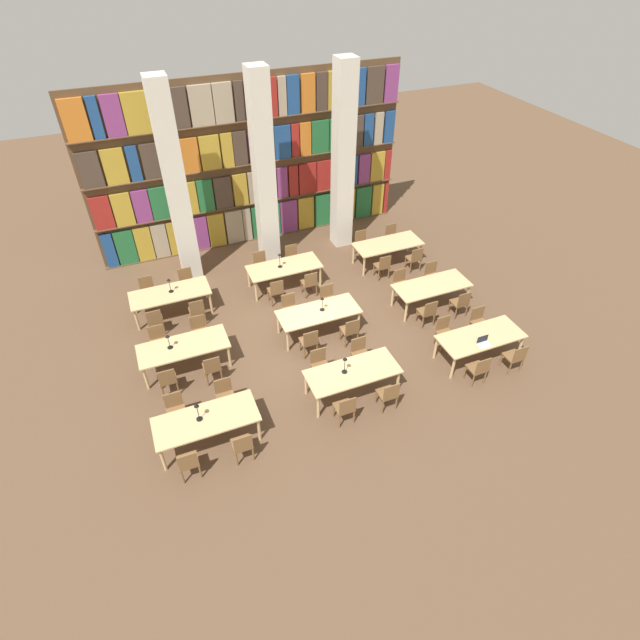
{
  "coord_description": "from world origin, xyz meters",
  "views": [
    {
      "loc": [
        -3.89,
        -9.77,
        9.2
      ],
      "look_at": [
        0.0,
        -0.24,
        0.67
      ],
      "focal_mm": 28.0,
      "sensor_mm": 36.0,
      "label": 1
    }
  ],
  "objects_px": {
    "reading_table_0": "(206,421)",
    "reading_table_5": "(432,287)",
    "laptop": "(484,343)",
    "chair_1": "(176,409)",
    "chair_4": "(345,408)",
    "chair_12": "(168,379)",
    "chair_0": "(188,463)",
    "chair_20": "(428,312)",
    "desk_lamp_2": "(168,339)",
    "desk_lamp_4": "(169,283)",
    "chair_27": "(187,281)",
    "chair_15": "(199,330)",
    "chair_25": "(148,290)",
    "chair_31": "(293,257)",
    "chair_13": "(158,340)",
    "reading_table_4": "(319,313)",
    "chair_22": "(461,303)",
    "chair_26": "(197,310)",
    "reading_table_3": "(183,348)",
    "chair_16": "(309,341)",
    "chair_21": "(401,283)",
    "reading_table_1": "(352,373)",
    "chair_19": "(328,298)",
    "chair_6": "(388,394)",
    "chair_10": "(515,357)",
    "reading_table_8": "(388,245)",
    "chair_24": "(155,320)",
    "chair_29": "(261,264)",
    "chair_28": "(276,291)",
    "chair_17": "(290,308)",
    "reading_table_6": "(170,295)",
    "chair_33": "(362,243)",
    "chair_11": "(479,321)",
    "pillar_left": "(176,187)",
    "reading_table_7": "(284,268)",
    "desk_lamp_3": "(322,301)",
    "chair_5": "(320,364)",
    "pillar_center": "(264,173)",
    "desk_lamp_0": "(197,409)",
    "desk_lamp_1": "(345,362)",
    "chair_3": "(225,395)",
    "chair_18": "(350,330)",
    "chair_34": "(415,258)",
    "chair_7": "(360,353)",
    "chair_14": "(212,367)",
    "chair_35": "(392,236)",
    "chair_32": "(383,266)",
    "pillar_right": "(343,160)",
    "chair_2": "(242,445)",
    "chair_8": "(479,369)",
    "chair_23": "(432,275)"
  },
  "relations": [
    {
      "from": "chair_17",
      "to": "reading_table_6",
      "type": "height_order",
      "value": "chair_17"
    },
    {
      "from": "reading_table_1",
      "to": "laptop",
      "type": "xyz_separation_m",
      "value": [
        3.45,
        -0.38,
        0.11
      ]
    },
    {
      "from": "desk_lamp_0",
      "to": "chair_18",
      "type": "distance_m",
      "value": 4.72
    },
    {
      "from": "chair_18",
      "to": "chair_32",
      "type": "height_order",
      "value": "same"
    },
    {
      "from": "chair_33",
      "to": "chair_18",
      "type": "bearing_deg",
      "value": 60.2
    },
    {
      "from": "pillar_right",
      "to": "desk_lamp_4",
      "type": "distance_m",
      "value": 6.68
    },
    {
      "from": "chair_0",
      "to": "chair_13",
      "type": "relative_size",
      "value": 1.0
    },
    {
      "from": "pillar_center",
      "to": "chair_22",
      "type": "xyz_separation_m",
      "value": [
        4.11,
        -5.11,
        -2.52
      ]
    },
    {
      "from": "chair_19",
      "to": "chair_25",
      "type": "relative_size",
      "value": 1.0
    },
    {
      "from": "chair_10",
      "to": "chair_1",
      "type": "bearing_deg",
      "value": 169.52
    },
    {
      "from": "chair_14",
      "to": "chair_35",
      "type": "xyz_separation_m",
      "value": [
        7.16,
        3.95,
        0.0
      ]
    },
    {
      "from": "chair_0",
      "to": "chair_20",
      "type": "bearing_deg",
      "value": 18.61
    },
    {
      "from": "chair_4",
      "to": "chair_16",
      "type": "relative_size",
      "value": 1.0
    },
    {
      "from": "reading_table_5",
      "to": "reading_table_7",
      "type": "xyz_separation_m",
      "value": [
        -3.67,
        2.56,
        0.0
      ]
    },
    {
      "from": "chair_21",
      "to": "chair_29",
      "type": "bearing_deg",
      "value": -35.25
    },
    {
      "from": "laptop",
      "to": "chair_1",
      "type": "bearing_deg",
      "value": 172.14
    },
    {
      "from": "pillar_left",
      "to": "chair_16",
      "type": "height_order",
      "value": "pillar_left"
    },
    {
      "from": "reading_table_0",
      "to": "reading_table_5",
      "type": "distance_m",
      "value": 7.55
    },
    {
      "from": "chair_3",
      "to": "reading_table_1",
      "type": "distance_m",
      "value": 3.03
    },
    {
      "from": "desk_lamp_0",
      "to": "desk_lamp_1",
      "type": "distance_m",
      "value": 3.46
    },
    {
      "from": "chair_27",
      "to": "chair_15",
      "type": "bearing_deg",
      "value": 87.41
    },
    {
      "from": "chair_6",
      "to": "chair_10",
      "type": "distance_m",
      "value": 3.55
    },
    {
      "from": "chair_5",
      "to": "chair_20",
      "type": "height_order",
      "value": "same"
    },
    {
      "from": "chair_6",
      "to": "desk_lamp_2",
      "type": "distance_m",
      "value": 5.51
    },
    {
      "from": "chair_25",
      "to": "reading_table_8",
      "type": "xyz_separation_m",
      "value": [
        7.62,
        -0.72,
        0.19
      ]
    },
    {
      "from": "chair_13",
      "to": "desk_lamp_2",
      "type": "relative_size",
      "value": 2.06
    },
    {
      "from": "chair_31",
      "to": "reading_table_1",
      "type": "bearing_deg",
      "value": 84.91
    },
    {
      "from": "pillar_left",
      "to": "reading_table_4",
      "type": "distance_m",
      "value": 5.55
    },
    {
      "from": "reading_table_1",
      "to": "reading_table_6",
      "type": "relative_size",
      "value": 1.0
    },
    {
      "from": "pillar_left",
      "to": "chair_1",
      "type": "height_order",
      "value": "pillar_left"
    },
    {
      "from": "desk_lamp_2",
      "to": "desk_lamp_4",
      "type": "xyz_separation_m",
      "value": [
        0.41,
        2.38,
        0.02
      ]
    },
    {
      "from": "chair_24",
      "to": "chair_29",
      "type": "bearing_deg",
      "value": 24.13
    },
    {
      "from": "reading_table_4",
      "to": "chair_31",
      "type": "height_order",
      "value": "chair_31"
    },
    {
      "from": "chair_11",
      "to": "desk_lamp_2",
      "type": "distance_m",
      "value": 8.21
    },
    {
      "from": "chair_4",
      "to": "chair_12",
      "type": "relative_size",
      "value": 1.0
    },
    {
      "from": "chair_4",
      "to": "chair_15",
      "type": "xyz_separation_m",
      "value": [
        -2.5,
        3.93,
        0.0
      ]
    },
    {
      "from": "chair_22",
      "to": "chair_26",
      "type": "bearing_deg",
      "value": 160.5
    },
    {
      "from": "chair_20",
      "to": "laptop",
      "type": "bearing_deg",
      "value": -78.29
    },
    {
      "from": "desk_lamp_3",
      "to": "chair_5",
      "type": "bearing_deg",
      "value": -114.22
    },
    {
      "from": "chair_34",
      "to": "chair_7",
      "type": "bearing_deg",
      "value": -136.92
    },
    {
      "from": "reading_table_3",
      "to": "chair_25",
      "type": "bearing_deg",
      "value": 99.26
    },
    {
      "from": "chair_16",
      "to": "chair_19",
      "type": "relative_size",
      "value": 1.0
    },
    {
      "from": "chair_21",
      "to": "chair_15",
      "type": "bearing_deg",
      "value": -1.06
    },
    {
      "from": "chair_8",
      "to": "chair_23",
      "type": "relative_size",
      "value": 1.0
    },
    {
      "from": "chair_16",
      "to": "chair_21",
      "type": "distance_m",
      "value": 3.79
    },
    {
      "from": "pillar_center",
      "to": "desk_lamp_4",
      "type": "bearing_deg",
      "value": -152.57
    },
    {
      "from": "chair_21",
      "to": "chair_28",
      "type": "bearing_deg",
      "value": -16.02
    },
    {
      "from": "chair_33",
      "to": "reading_table_0",
      "type": "bearing_deg",
      "value": 41.25
    },
    {
      "from": "chair_25",
      "to": "chair_31",
      "type": "relative_size",
      "value": 1.0
    },
    {
      "from": "chair_2",
      "to": "desk_lamp_4",
      "type": "relative_size",
      "value": 1.95
    }
  ]
}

